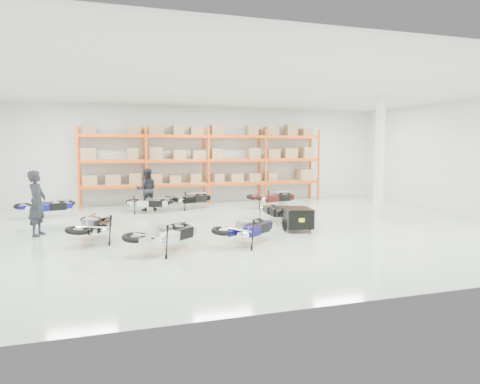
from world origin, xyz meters
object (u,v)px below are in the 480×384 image
object	(u,v)px
trailer	(297,218)
moto_back_b	(149,200)
moto_black_far_left	(94,221)
moto_blue_centre	(247,224)
moto_back_a	(46,203)
person_back	(147,189)
moto_silver_left	(165,229)
moto_touring_right	(278,206)
moto_back_d	(273,194)
person_left	(37,203)
moto_back_c	(189,196)

from	to	relation	value
trailer	moto_back_b	size ratio (longest dim) A/B	1.05
moto_black_far_left	trailer	world-z (taller)	moto_black_far_left
moto_blue_centre	moto_back_b	world-z (taller)	moto_blue_centre
moto_back_a	person_back	xyz separation A→B (m)	(3.76, 0.77, 0.31)
moto_back_a	moto_back_b	bearing A→B (deg)	-101.22
moto_silver_left	moto_back_b	world-z (taller)	moto_silver_left
moto_touring_right	moto_back_b	size ratio (longest dim) A/B	1.14
moto_silver_left	moto_back_b	distance (m)	6.74
moto_touring_right	moto_back_a	distance (m)	8.61
moto_back_d	person_left	xyz separation A→B (m)	(-8.83, -3.38, 0.38)
moto_silver_left	person_back	size ratio (longest dim) A/B	1.09
moto_silver_left	moto_back_d	world-z (taller)	moto_back_d
moto_back_b	person_back	world-z (taller)	person_back
moto_back_a	moto_back_d	world-z (taller)	moto_back_d
moto_back_a	person_back	bearing A→B (deg)	-91.99
moto_touring_right	person_left	world-z (taller)	person_left
moto_blue_centre	trailer	distance (m)	2.46
moto_back_c	moto_back_b	bearing A→B (deg)	86.57
moto_touring_right	person_left	bearing A→B (deg)	-174.56
moto_back_b	moto_back_d	bearing A→B (deg)	-74.03
trailer	moto_back_b	world-z (taller)	moto_back_b
person_left	person_back	xyz separation A→B (m)	(3.56, 4.24, -0.10)
moto_black_far_left	moto_touring_right	size ratio (longest dim) A/B	1.00
moto_black_far_left	moto_back_b	world-z (taller)	moto_black_far_left
trailer	moto_back_a	bearing A→B (deg)	157.75
moto_back_a	moto_back_d	distance (m)	9.03
moto_black_far_left	moto_back_a	size ratio (longest dim) A/B	1.04
moto_black_far_left	trailer	bearing A→B (deg)	-171.81
moto_back_a	person_back	size ratio (longest dim) A/B	1.05
moto_silver_left	moto_back_c	bearing A→B (deg)	-55.17
moto_touring_right	moto_back_d	bearing A→B (deg)	76.96
moto_touring_right	moto_back_b	xyz separation A→B (m)	(-4.09, 3.68, -0.07)
person_back	moto_silver_left	bearing A→B (deg)	92.29
trailer	moto_back_b	distance (m)	6.67
moto_touring_right	moto_back_d	size ratio (longest dim) A/B	0.99
moto_black_far_left	moto_touring_right	bearing A→B (deg)	-156.87
person_left	person_back	size ratio (longest dim) A/B	1.11
moto_back_b	moto_back_c	world-z (taller)	moto_back_c
moto_back_b	person_left	size ratio (longest dim) A/B	0.86
moto_blue_centre	person_left	bearing A→B (deg)	23.89
person_left	moto_blue_centre	bearing A→B (deg)	-103.11
moto_back_b	moto_touring_right	bearing A→B (deg)	-113.36
moto_back_b	moto_back_d	world-z (taller)	moto_back_d
trailer	moto_back_d	bearing A→B (deg)	87.71
moto_back_c	person_left	xyz separation A→B (m)	(-5.32, -4.16, 0.40)
moto_silver_left	moto_black_far_left	world-z (taller)	moto_black_far_left
moto_blue_centre	trailer	xyz separation A→B (m)	(2.09, 1.29, -0.15)
moto_back_b	person_back	size ratio (longest dim) A/B	0.96
moto_touring_right	trailer	bearing A→B (deg)	-84.17
moto_silver_left	person_left	bearing A→B (deg)	7.09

